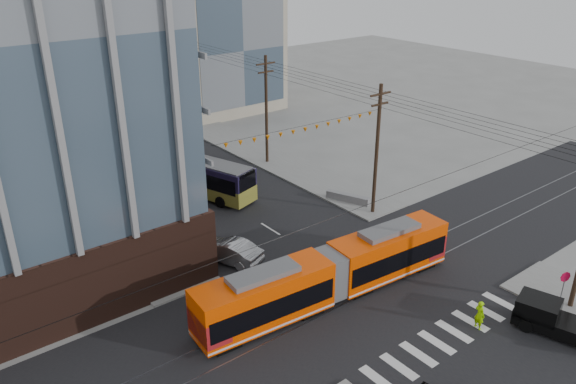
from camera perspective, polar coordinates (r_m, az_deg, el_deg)
name	(u,v)px	position (r m, az deg, el deg)	size (l,w,h in m)	color
ground	(406,312)	(36.14, 11.86, -11.88)	(160.00, 160.00, 0.00)	slate
bg_bldg_ne_near	(214,48)	(77.88, -7.53, 14.35)	(14.00, 14.00, 16.00)	gray
bg_bldg_ne_far	(160,36)	(96.38, -12.86, 15.22)	(16.00, 16.00, 14.00)	#8C99A5
utility_pole_far	(138,64)	(81.97, -15.01, 12.46)	(0.30, 0.30, 11.00)	black
streetcar	(330,274)	(35.77, 4.30, -8.35)	(18.38, 2.58, 3.54)	#F24000
city_bus	(195,174)	(51.34, -9.45, 1.77)	(2.61, 12.06, 3.42)	#1A1333
pickup_truck	(565,322)	(36.74, 26.33, -11.76)	(1.95, 5.46, 1.85)	black
parked_car_silver	(229,251)	(40.34, -6.02, -5.93)	(1.75, 5.01, 1.65)	#97989C
parked_car_white	(194,225)	(44.46, -9.55, -3.32)	(1.97, 4.86, 1.41)	silver
parked_car_grey	(145,200)	(49.79, -14.34, -0.79)	(2.01, 4.36, 1.21)	slate
pedestrian	(480,315)	(35.46, 18.88, -11.72)	(0.68, 0.45, 1.87)	#94E802
stop_sign	(562,291)	(39.14, 26.09, -8.98)	(0.71, 0.71, 2.35)	#BB032E
jersey_barrier	(348,198)	(49.32, 6.10, -0.65)	(0.89, 3.94, 0.79)	gray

